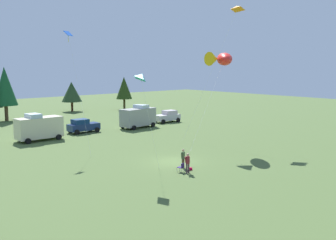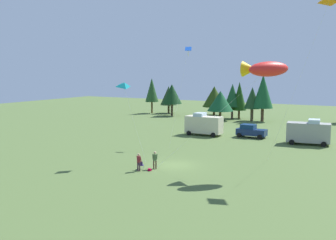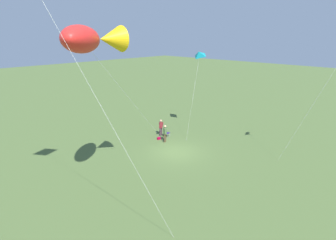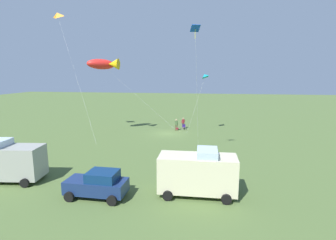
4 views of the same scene
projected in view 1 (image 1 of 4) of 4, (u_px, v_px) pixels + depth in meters
name	position (u px, v px, depth m)	size (l,w,h in m)	color
ground_plane	(173.00, 162.00, 37.34)	(160.00, 160.00, 0.00)	#4B6131
person_kite_flyer	(183.00, 157.00, 34.86)	(0.52, 0.44, 1.74)	#4D3C27
folding_chair	(181.00, 167.00, 33.55)	(0.59, 0.59, 0.82)	navy
person_spectator	(188.00, 162.00, 33.15)	(0.62, 0.36, 1.74)	#462F3A
backpack_on_grass	(190.00, 169.00, 34.28)	(0.32, 0.22, 0.22)	#AC052E
van_camper_beige	(39.00, 127.00, 47.60)	(5.44, 2.68, 3.34)	beige
car_navy_hatch	(83.00, 126.00, 53.23)	(4.24, 2.29, 1.89)	navy
van_motorhome_grey	(138.00, 117.00, 57.39)	(5.62, 3.11, 3.34)	#979890
car_silver_compact	(168.00, 116.00, 63.11)	(4.30, 2.42, 1.89)	beige
kite_large_fish	(222.00, 59.00, 42.74)	(11.92, 5.94, 10.53)	red
kite_diamond_blue	(69.00, 38.00, 41.44)	(1.00, 5.06, 12.70)	blue
kite_delta_teal	(142.00, 77.00, 31.72)	(2.94, 1.61, 8.57)	teal
kite_delta_orange	(237.00, 8.00, 46.89)	(6.77, 3.85, 16.30)	orange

